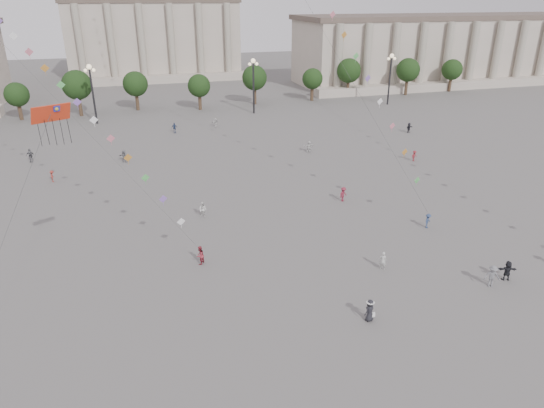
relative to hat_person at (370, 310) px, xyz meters
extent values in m
plane|color=#4E4C4A|center=(-6.02, -2.09, -0.90)|extent=(360.00, 360.00, 0.00)
cube|color=#AB9F8F|center=(68.98, 92.91, 7.10)|extent=(80.00, 22.00, 16.00)
cube|color=brown|center=(68.98, 92.91, 15.70)|extent=(81.60, 22.44, 1.20)
cube|color=#AB9F8F|center=(68.98, 79.91, 0.10)|extent=(84.00, 4.00, 2.00)
cube|color=#AB9F8F|center=(-6.02, 127.91, 9.10)|extent=(46.00, 30.00, 20.00)
cube|color=brown|center=(-6.02, 127.91, 19.70)|extent=(46.92, 30.60, 1.20)
cube|color=#AB9F8F|center=(-6.02, 110.91, 0.10)|extent=(48.30, 4.00, 2.00)
cylinder|color=#39281C|center=(-36.02, 75.91, 0.86)|extent=(0.70, 0.70, 3.52)
sphere|color=black|center=(-36.02, 75.91, 4.54)|extent=(5.12, 5.12, 5.12)
cylinder|color=#39281C|center=(-24.02, 75.91, 0.86)|extent=(0.70, 0.70, 3.52)
sphere|color=black|center=(-24.02, 75.91, 4.54)|extent=(5.12, 5.12, 5.12)
cylinder|color=#39281C|center=(-12.02, 75.91, 0.86)|extent=(0.70, 0.70, 3.52)
sphere|color=black|center=(-12.02, 75.91, 4.54)|extent=(5.12, 5.12, 5.12)
cylinder|color=#39281C|center=(-0.02, 75.91, 0.86)|extent=(0.70, 0.70, 3.52)
sphere|color=black|center=(-0.02, 75.91, 4.54)|extent=(5.12, 5.12, 5.12)
cylinder|color=#39281C|center=(11.98, 75.91, 0.86)|extent=(0.70, 0.70, 3.52)
sphere|color=black|center=(11.98, 75.91, 4.54)|extent=(5.12, 5.12, 5.12)
cylinder|color=#39281C|center=(23.98, 75.91, 0.86)|extent=(0.70, 0.70, 3.52)
sphere|color=black|center=(23.98, 75.91, 4.54)|extent=(5.12, 5.12, 5.12)
cylinder|color=#39281C|center=(35.98, 75.91, 0.86)|extent=(0.70, 0.70, 3.52)
sphere|color=black|center=(35.98, 75.91, 4.54)|extent=(5.12, 5.12, 5.12)
cylinder|color=#39281C|center=(47.98, 75.91, 0.86)|extent=(0.70, 0.70, 3.52)
sphere|color=black|center=(47.98, 75.91, 4.54)|extent=(5.12, 5.12, 5.12)
cylinder|color=#39281C|center=(59.98, 75.91, 0.86)|extent=(0.70, 0.70, 3.52)
sphere|color=black|center=(59.98, 75.91, 4.54)|extent=(5.12, 5.12, 5.12)
cylinder|color=#262628|center=(-21.02, 67.91, 4.10)|extent=(0.36, 0.36, 10.00)
sphere|color=#FFE5B2|center=(-21.02, 67.91, 9.30)|extent=(0.90, 0.90, 0.90)
sphere|color=#FFE5B2|center=(-21.72, 67.91, 8.70)|extent=(0.60, 0.60, 0.60)
sphere|color=#FFE5B2|center=(-20.32, 67.91, 8.70)|extent=(0.60, 0.60, 0.60)
cylinder|color=#262628|center=(8.98, 67.91, 4.10)|extent=(0.36, 0.36, 10.00)
sphere|color=#FFE5B2|center=(8.98, 67.91, 9.30)|extent=(0.90, 0.90, 0.90)
sphere|color=#FFE5B2|center=(8.28, 67.91, 8.70)|extent=(0.60, 0.60, 0.60)
sphere|color=#FFE5B2|center=(9.68, 67.91, 8.70)|extent=(0.60, 0.60, 0.60)
cylinder|color=#262628|center=(38.98, 67.91, 4.10)|extent=(0.36, 0.36, 10.00)
sphere|color=#FFE5B2|center=(38.98, 67.91, 9.30)|extent=(0.90, 0.90, 0.90)
sphere|color=#FFE5B2|center=(38.28, 67.91, 8.70)|extent=(0.60, 0.60, 0.60)
sphere|color=#FFE5B2|center=(39.68, 67.91, 8.70)|extent=(0.60, 0.60, 0.60)
imported|color=navy|center=(-7.95, 57.08, -0.02)|extent=(1.07, 0.54, 1.76)
imported|color=black|center=(13.47, 1.74, -0.03)|extent=(1.70, 1.02, 1.75)
imported|color=silver|center=(-0.40, 59.34, -0.13)|extent=(1.42, 1.25, 1.55)
imported|color=slate|center=(11.57, 1.26, 0.06)|extent=(1.42, 1.15, 1.92)
imported|color=silver|center=(10.34, 40.07, -0.04)|extent=(1.64, 0.65, 1.73)
imported|color=maroon|center=(7.40, 21.07, -0.04)|extent=(1.28, 1.08, 1.72)
imported|color=black|center=(30.86, 45.80, -0.04)|extent=(1.67, 1.10, 1.72)
imported|color=slate|center=(-16.48, 42.98, -0.02)|extent=(1.71, 1.05, 1.76)
imported|color=#ACADA9|center=(4.41, 6.20, -0.05)|extent=(0.74, 0.68, 1.71)
imported|color=slate|center=(-29.23, 46.84, 0.07)|extent=(1.22, 0.75, 1.94)
imported|color=maroon|center=(-25.35, 37.39, -0.16)|extent=(0.62, 1.00, 1.50)
imported|color=silver|center=(-8.75, 21.34, -0.05)|extent=(1.05, 1.02, 1.71)
imported|color=maroon|center=(23.22, 31.71, -0.13)|extent=(1.13, 0.86, 1.55)
imported|color=maroon|center=(-10.55, 11.58, -0.04)|extent=(1.04, 1.06, 1.72)
imported|color=navy|center=(12.77, 12.21, -0.14)|extent=(1.13, 1.06, 1.54)
imported|color=black|center=(0.00, 0.00, -0.04)|extent=(1.00, 0.85, 1.74)
cone|color=white|center=(0.00, 0.00, 0.72)|extent=(0.52, 0.52, 0.14)
cylinder|color=white|center=(0.00, 0.00, 0.66)|extent=(0.60, 0.60, 0.02)
cube|color=white|center=(0.25, -0.15, -0.35)|extent=(0.22, 0.10, 0.35)
cube|color=red|center=(-19.35, 3.75, 14.78)|extent=(2.19, 1.49, 1.02)
cube|color=green|center=(-19.70, 3.71, 15.03)|extent=(0.40, 0.34, 0.34)
cube|color=#202DB0|center=(-19.00, 3.71, 15.03)|extent=(0.40, 0.34, 0.34)
sphere|color=gold|center=(-19.70, 3.67, 15.03)|extent=(0.20, 0.20, 0.20)
sphere|color=gold|center=(-19.00, 3.67, 15.03)|extent=(0.20, 0.20, 0.20)
cube|color=white|center=(-11.82, 12.93, 2.79)|extent=(0.76, 0.25, 0.76)
cube|color=#8960C0|center=(-13.10, 14.27, 4.55)|extent=(0.76, 0.25, 0.76)
cube|color=#55B85A|center=(-14.38, 15.62, 6.18)|extent=(0.76, 0.25, 0.76)
cube|color=#C07D2D|center=(-15.65, 16.97, 7.73)|extent=(0.76, 0.25, 0.76)
cube|color=#D06E7F|center=(-16.93, 18.31, 9.22)|extent=(0.76, 0.25, 0.76)
cube|color=white|center=(-18.21, 19.66, 10.66)|extent=(0.76, 0.25, 0.76)
cube|color=#8960C0|center=(-19.48, 21.00, 12.07)|extent=(0.76, 0.25, 0.76)
cube|color=#55B85A|center=(-20.76, 22.35, 13.45)|extent=(0.76, 0.25, 0.76)
cube|color=#C07D2D|center=(-22.04, 23.70, 14.81)|extent=(0.76, 0.25, 0.76)
cube|color=#D06E7F|center=(-23.32, 25.04, 16.14)|extent=(0.76, 0.25, 0.76)
cube|color=white|center=(-24.59, 26.39, 17.45)|extent=(0.76, 0.25, 0.76)
cube|color=#55B85A|center=(12.06, 13.92, 3.74)|extent=(0.76, 0.25, 0.76)
cube|color=#C07D2D|center=(11.36, 15.64, 6.27)|extent=(0.76, 0.25, 0.76)
cube|color=#D06E7F|center=(10.65, 17.35, 8.60)|extent=(0.76, 0.25, 0.76)
cube|color=white|center=(9.95, 19.06, 10.82)|extent=(0.76, 0.25, 0.76)
cube|color=#8960C0|center=(9.24, 20.77, 12.96)|extent=(0.76, 0.25, 0.76)
cube|color=#55B85A|center=(8.53, 22.48, 15.03)|extent=(0.76, 0.25, 0.76)
cube|color=#C07D2D|center=(7.83, 24.20, 17.05)|extent=(0.76, 0.25, 0.76)
cube|color=#D06E7F|center=(7.12, 25.91, 19.03)|extent=(0.76, 0.25, 0.76)
camera|label=1|loc=(-15.08, -25.88, 20.92)|focal=32.00mm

